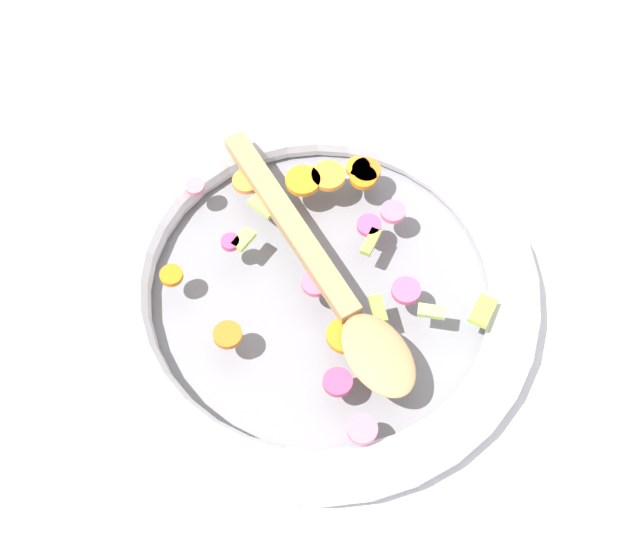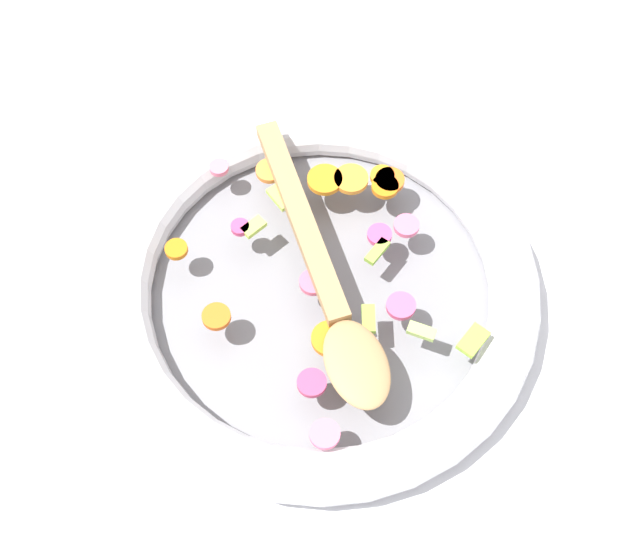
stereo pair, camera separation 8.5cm
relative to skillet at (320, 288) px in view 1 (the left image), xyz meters
The scene contains 4 objects.
ground_plane 0.02m from the skillet, ahead, with size 4.00×4.00×0.00m, color silver.
skillet is the anchor object (origin of this frame).
chopped_vegetables 0.04m from the skillet, 93.71° to the left, with size 0.33×0.30×0.01m.
wooden_spoon 0.05m from the skillet, 38.34° to the right, with size 0.28×0.23×0.01m.
Camera 1 is at (0.15, -0.39, 0.79)m, focal length 50.00 mm.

